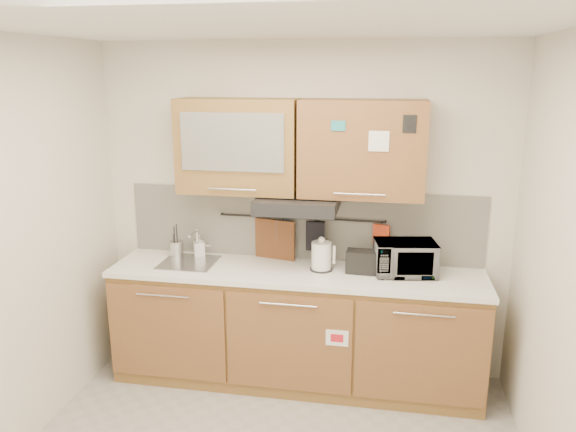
% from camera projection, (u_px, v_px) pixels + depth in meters
% --- Properties ---
extents(ceiling, '(3.20, 3.20, 0.00)m').
position_uv_depth(ceiling, '(255.00, 22.00, 2.67)').
color(ceiling, white).
rests_on(ceiling, wall_back).
extents(wall_back, '(3.20, 0.00, 3.20)m').
position_uv_depth(wall_back, '(302.00, 212.00, 4.42)').
color(wall_back, silver).
rests_on(wall_back, ground).
extents(base_cabinet, '(2.80, 0.64, 0.88)m').
position_uv_depth(base_cabinet, '(296.00, 333.00, 4.35)').
color(base_cabinet, olive).
rests_on(base_cabinet, floor).
extents(countertop, '(2.82, 0.62, 0.04)m').
position_uv_depth(countertop, '(296.00, 273.00, 4.23)').
color(countertop, white).
rests_on(countertop, base_cabinet).
extents(backsplash, '(2.80, 0.02, 0.56)m').
position_uv_depth(backsplash, '(302.00, 224.00, 4.43)').
color(backsplash, silver).
rests_on(backsplash, countertop).
extents(upper_cabinets, '(1.82, 0.37, 0.70)m').
position_uv_depth(upper_cabinets, '(299.00, 147.00, 4.12)').
color(upper_cabinets, olive).
rests_on(upper_cabinets, wall_back).
extents(range_hood, '(0.60, 0.46, 0.10)m').
position_uv_depth(range_hood, '(297.00, 204.00, 4.15)').
color(range_hood, black).
rests_on(range_hood, upper_cabinets).
extents(sink, '(0.42, 0.40, 0.26)m').
position_uv_depth(sink, '(189.00, 262.00, 4.38)').
color(sink, silver).
rests_on(sink, countertop).
extents(utensil_rail, '(1.30, 0.02, 0.02)m').
position_uv_depth(utensil_rail, '(301.00, 218.00, 4.38)').
color(utensil_rail, black).
rests_on(utensil_rail, backsplash).
extents(utensil_crock, '(0.13, 0.13, 0.27)m').
position_uv_depth(utensil_crock, '(177.00, 249.00, 4.50)').
color(utensil_crock, '#AAABAF').
rests_on(utensil_crock, countertop).
extents(kettle, '(0.19, 0.18, 0.26)m').
position_uv_depth(kettle, '(322.00, 257.00, 4.20)').
color(kettle, white).
rests_on(kettle, countertop).
extents(toaster, '(0.23, 0.15, 0.17)m').
position_uv_depth(toaster, '(362.00, 261.00, 4.16)').
color(toaster, black).
rests_on(toaster, countertop).
extents(microwave, '(0.49, 0.37, 0.25)m').
position_uv_depth(microwave, '(405.00, 258.00, 4.12)').
color(microwave, '#999999').
rests_on(microwave, countertop).
extents(soap_bottle, '(0.11, 0.11, 0.18)m').
position_uv_depth(soap_bottle, '(199.00, 246.00, 4.52)').
color(soap_bottle, '#999999').
rests_on(soap_bottle, countertop).
extents(cutting_board, '(0.33, 0.10, 0.41)m').
position_uv_depth(cutting_board, '(275.00, 245.00, 4.46)').
color(cutting_board, brown).
rests_on(cutting_board, utensil_rail).
extents(oven_mitt, '(0.11, 0.03, 0.18)m').
position_uv_depth(oven_mitt, '(283.00, 231.00, 4.42)').
color(oven_mitt, '#215A9A').
rests_on(oven_mitt, utensil_rail).
extents(dark_pouch, '(0.15, 0.05, 0.23)m').
position_uv_depth(dark_pouch, '(315.00, 236.00, 4.38)').
color(dark_pouch, black).
rests_on(dark_pouch, utensil_rail).
extents(pot_holder, '(0.13, 0.06, 0.16)m').
position_uv_depth(pot_holder, '(381.00, 235.00, 4.29)').
color(pot_holder, red).
rests_on(pot_holder, utensil_rail).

